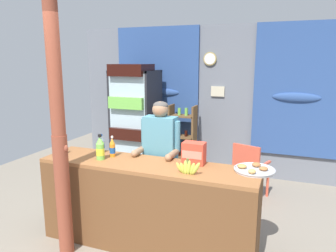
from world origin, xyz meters
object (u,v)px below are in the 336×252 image
timber_post (59,140)px  soda_bottle_lime_soda (100,149)px  snack_box_crackers (194,153)px  soda_bottle_water (102,144)px  banana_bunch (188,168)px  drink_fridge (135,114)px  pastry_tray (254,169)px  plastic_lawn_chair (249,167)px  soda_bottle_grape_soda (60,147)px  shopkeeper (160,150)px  bottle_shelf_rack (183,139)px  soda_bottle_orange_soda (112,148)px  stall_counter (143,200)px

timber_post → soda_bottle_lime_soda: size_ratio=9.05×
timber_post → snack_box_crackers: size_ratio=11.03×
soda_bottle_lime_soda → snack_box_crackers: 1.05m
soda_bottle_water → banana_bunch: soda_bottle_water is taller
drink_fridge → snack_box_crackers: bearing=-48.8°
timber_post → pastry_tray: bearing=17.9°
soda_bottle_water → snack_box_crackers: bearing=-2.4°
plastic_lawn_chair → soda_bottle_grape_soda: size_ratio=4.03×
shopkeeper → snack_box_crackers: (0.50, -0.26, 0.09)m
snack_box_crackers → timber_post: bearing=-153.7°
drink_fridge → soda_bottle_grape_soda: drink_fridge is taller
plastic_lawn_chair → shopkeeper: shopkeeper is taller
plastic_lawn_chair → shopkeeper: 1.62m
bottle_shelf_rack → soda_bottle_grape_soda: bearing=-106.1°
bottle_shelf_rack → soda_bottle_orange_soda: bottle_shelf_rack is taller
shopkeeper → soda_bottle_water: size_ratio=7.28×
pastry_tray → snack_box_crackers: bearing=179.3°
banana_bunch → pastry_tray: bearing=28.0°
drink_fridge → pastry_tray: size_ratio=4.84×
bottle_shelf_rack → soda_bottle_orange_soda: 2.31m
soda_bottle_lime_soda → soda_bottle_orange_soda: bearing=62.9°
timber_post → soda_bottle_orange_soda: size_ratio=10.76×
bottle_shelf_rack → soda_bottle_water: size_ratio=5.82×
drink_fridge → shopkeeper: 2.03m
pastry_tray → banana_bunch: bearing=-152.0°
stall_counter → bottle_shelf_rack: size_ratio=1.90×
timber_post → banana_bunch: timber_post is taller
soda_bottle_grape_soda → shopkeeper: bearing=25.2°
stall_counter → snack_box_crackers: bearing=30.2°
banana_bunch → plastic_lawn_chair: bearing=78.2°
stall_counter → pastry_tray: 1.21m
soda_bottle_water → soda_bottle_grape_soda: (-0.38, -0.29, -0.00)m
plastic_lawn_chair → bottle_shelf_rack: bearing=151.7°
soda_bottle_water → plastic_lawn_chair: bearing=42.2°
soda_bottle_lime_soda → banana_bunch: (1.06, -0.10, -0.06)m
soda_bottle_lime_soda → soda_bottle_orange_soda: (0.07, 0.14, -0.02)m
timber_post → bottle_shelf_rack: 2.89m
soda_bottle_lime_soda → timber_post: bearing=-120.1°
timber_post → soda_bottle_grape_soda: size_ratio=12.26×
soda_bottle_grape_soda → banana_bunch: bearing=-3.0°
timber_post → snack_box_crackers: (1.25, 0.61, -0.17)m
shopkeeper → soda_bottle_lime_soda: shopkeeper is taller
bottle_shelf_rack → soda_bottle_water: (-0.32, -2.14, 0.40)m
soda_bottle_water → snack_box_crackers: 1.18m
bottle_shelf_rack → soda_bottle_orange_soda: (-0.09, -2.27, 0.41)m
shopkeeper → soda_bottle_lime_soda: bearing=-137.1°
soda_bottle_grape_soda → stall_counter: bearing=-2.0°
stall_counter → snack_box_crackers: snack_box_crackers is taller
stall_counter → snack_box_crackers: 0.75m
drink_fridge → pastry_tray: drink_fridge is taller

